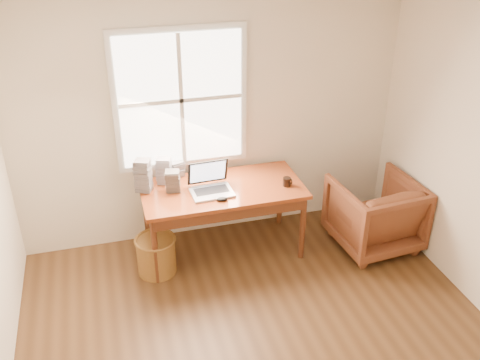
% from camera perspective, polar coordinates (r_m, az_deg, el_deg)
% --- Properties ---
extents(room_shell, '(4.04, 4.54, 2.64)m').
position_cam_1_polar(room_shell, '(3.65, 3.86, -5.12)').
color(room_shell, '#50341B').
rests_on(room_shell, ground).
extents(desk, '(1.60, 0.80, 0.04)m').
position_cam_1_polar(desk, '(5.30, -1.90, -0.97)').
color(desk, brown).
rests_on(desk, room_shell).
extents(armchair, '(0.87, 0.89, 0.76)m').
position_cam_1_polar(armchair, '(5.74, 14.17, -3.48)').
color(armchair, brown).
rests_on(armchair, room_shell).
extents(wicker_stool, '(0.50, 0.50, 0.38)m').
position_cam_1_polar(wicker_stool, '(5.35, -8.91, -7.97)').
color(wicker_stool, brown).
rests_on(wicker_stool, room_shell).
extents(laptop, '(0.38, 0.39, 0.27)m').
position_cam_1_polar(laptop, '(5.12, -3.03, -0.16)').
color(laptop, '#B9BCC1').
rests_on(laptop, desk).
extents(mouse, '(0.11, 0.07, 0.03)m').
position_cam_1_polar(mouse, '(5.06, -1.94, -2.06)').
color(mouse, black).
rests_on(mouse, desk).
extents(coffee_mug, '(0.08, 0.08, 0.09)m').
position_cam_1_polar(coffee_mug, '(5.32, 5.01, -0.19)').
color(coffee_mug, black).
rests_on(coffee_mug, desk).
extents(cd_stack_a, '(0.17, 0.16, 0.27)m').
position_cam_1_polar(cd_stack_a, '(5.37, -8.09, 1.04)').
color(cd_stack_a, silver).
rests_on(cd_stack_a, desk).
extents(cd_stack_b, '(0.15, 0.14, 0.21)m').
position_cam_1_polar(cd_stack_b, '(5.23, -7.20, -0.13)').
color(cd_stack_b, '#232328').
rests_on(cd_stack_b, desk).
extents(cd_stack_c, '(0.18, 0.18, 0.33)m').
position_cam_1_polar(cd_stack_c, '(5.24, -10.31, 0.46)').
color(cd_stack_c, '#9E9CA9').
rests_on(cd_stack_c, desk).
extents(cd_stack_d, '(0.17, 0.16, 0.17)m').
position_cam_1_polar(cd_stack_d, '(5.50, -6.79, 1.23)').
color(cd_stack_d, '#A8ADB4').
rests_on(cd_stack_d, desk).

